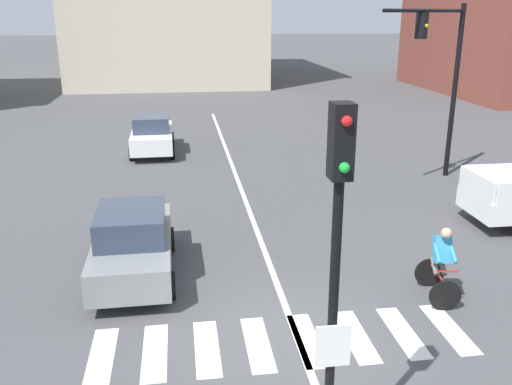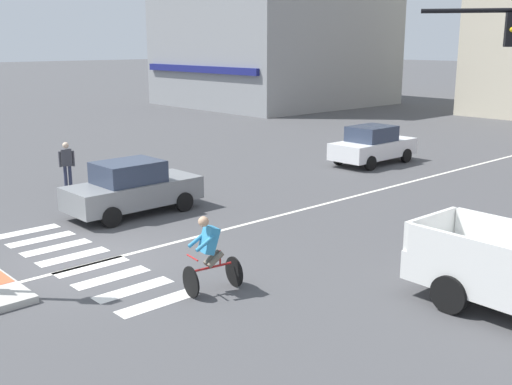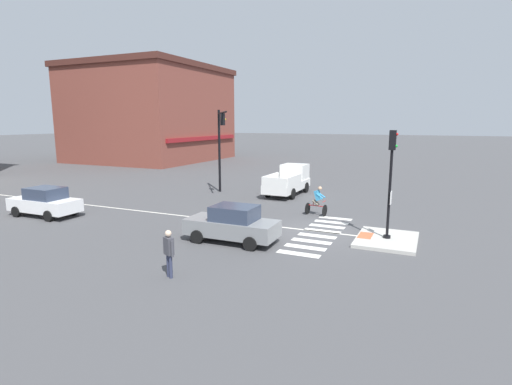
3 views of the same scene
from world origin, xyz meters
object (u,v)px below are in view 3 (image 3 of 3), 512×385
Objects in this scene: traffic_light_mast at (220,139)px; car_grey_westbound_near at (233,224)px; pedestrian_at_curb_left at (169,250)px; cyclist at (317,200)px; car_white_westbound_distant at (45,202)px; pickup_truck_white_cross_right at (289,181)px; signal_pole at (391,174)px.

traffic_light_mast reaches higher than car_grey_westbound_near.
cyclist is at bearing -10.97° from pedestrian_at_curb_left.
car_white_westbound_distant is 11.87m from car_grey_westbound_near.
pickup_truck_white_cross_right is 6.89m from cyclist.
signal_pole is at bearing -80.91° from car_white_westbound_distant.
traffic_light_mast is at bearing 59.71° from signal_pole.
signal_pole is 5.89m from cyclist.
pedestrian_at_curb_left is (-14.71, -6.19, -3.04)m from traffic_light_mast.
traffic_light_mast reaches higher than pedestrian_at_curb_left.
traffic_light_mast is at bearing -28.82° from car_white_westbound_distant.
car_grey_westbound_near is (-10.19, -6.26, -3.22)m from traffic_light_mast.
signal_pole is 9.94m from pedestrian_at_curb_left.
traffic_light_mast is 12.38m from car_grey_westbound_near.
car_grey_westbound_near is at bearing 114.81° from signal_pole.
signal_pole is at bearing -130.21° from cyclist.
traffic_light_mast is 12.08m from car_white_westbound_distant.
traffic_light_mast is at bearing 22.82° from pedestrian_at_curb_left.
pickup_truck_white_cross_right is at bearing -66.07° from traffic_light_mast.
signal_pole is 1.15× the size of car_grey_westbound_near.
signal_pole reaches higher than car_grey_westbound_near.
pickup_truck_white_cross_right reaches higher than cyclist.
pickup_truck_white_cross_right is at bearing -39.82° from car_white_westbound_distant.
traffic_light_mast is at bearing 31.56° from car_grey_westbound_near.
cyclist is at bearing -147.33° from pickup_truck_white_cross_right.
cyclist is at bearing -65.18° from car_white_westbound_distant.
car_white_westbound_distant is at bearing 151.18° from traffic_light_mast.
pickup_truck_white_cross_right reaches higher than pedestrian_at_curb_left.
pickup_truck_white_cross_right is at bearing 5.44° from pedestrian_at_curb_left.
cyclist is (-3.76, -8.31, -3.16)m from traffic_light_mast.
pedestrian_at_curb_left is at bearing -157.18° from traffic_light_mast.
traffic_light_mast is 3.66× the size of pedestrian_at_curb_left.
car_grey_westbound_near is at bearing -89.95° from car_white_westbound_distant.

